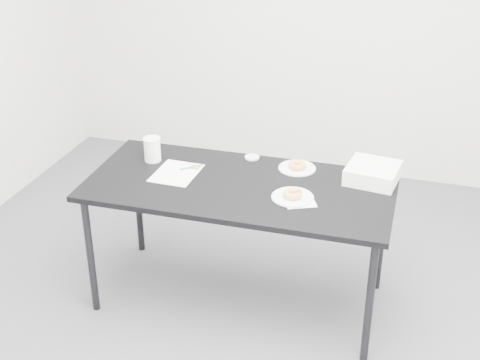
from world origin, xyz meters
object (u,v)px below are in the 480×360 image
(pen, at_px, (191,167))
(bakery_box, at_px, (373,173))
(scorecard, at_px, (176,173))
(table, at_px, (240,193))
(plate_far, at_px, (297,168))
(plate_near, at_px, (293,197))
(donut_far, at_px, (297,165))
(donut_near, at_px, (293,194))
(coffee_cup, at_px, (152,149))

(pen, bearing_deg, bakery_box, -33.14)
(scorecard, distance_m, bakery_box, 1.07)
(table, bearing_deg, plate_far, 46.22)
(bakery_box, bearing_deg, scorecard, -160.48)
(plate_near, relative_size, bakery_box, 0.82)
(plate_near, xyz_separation_m, donut_far, (-0.05, 0.34, 0.02))
(donut_far, bearing_deg, plate_far, 0.00)
(pen, xyz_separation_m, donut_near, (0.62, -0.17, 0.02))
(table, relative_size, plate_far, 7.89)
(plate_near, bearing_deg, table, 167.32)
(scorecard, xyz_separation_m, plate_far, (0.62, 0.25, 0.00))
(plate_near, xyz_separation_m, plate_far, (-0.05, 0.34, -0.00))
(bakery_box, bearing_deg, pen, -164.33)
(donut_far, bearing_deg, donut_near, -81.07)
(pen, xyz_separation_m, donut_far, (0.57, 0.17, 0.02))
(donut_near, relative_size, donut_far, 1.04)
(table, xyz_separation_m, coffee_cup, (-0.56, 0.13, 0.13))
(scorecard, distance_m, donut_near, 0.68)
(plate_near, xyz_separation_m, coffee_cup, (-0.87, 0.20, 0.06))
(pen, distance_m, donut_near, 0.64)
(plate_far, bearing_deg, table, -132.60)
(plate_far, height_order, donut_far, donut_far)
(donut_near, height_order, donut_far, donut_near)
(plate_far, distance_m, bakery_box, 0.42)
(pen, bearing_deg, table, -60.28)
(table, height_order, coffee_cup, coffee_cup)
(bakery_box, bearing_deg, coffee_cup, -167.40)
(pen, bearing_deg, coffee_cup, 131.38)
(table, xyz_separation_m, pen, (-0.31, 0.10, 0.06))
(scorecard, relative_size, donut_far, 2.95)
(donut_far, height_order, bakery_box, bakery_box)
(pen, bearing_deg, scorecard, -167.49)
(coffee_cup, bearing_deg, donut_far, 9.73)
(donut_near, bearing_deg, scorecard, 172.24)
(scorecard, height_order, pen, pen)
(coffee_cup, bearing_deg, scorecard, -30.45)
(scorecard, relative_size, plate_far, 1.38)
(pen, height_order, plate_far, pen)
(scorecard, xyz_separation_m, pen, (0.06, 0.08, 0.01))
(table, xyz_separation_m, bakery_box, (0.67, 0.25, 0.10))
(pen, bearing_deg, plate_near, -57.46)
(pen, height_order, bakery_box, bakery_box)
(pen, xyz_separation_m, coffee_cup, (-0.25, 0.03, 0.06))
(donut_near, bearing_deg, donut_far, 98.93)
(scorecard, xyz_separation_m, plate_near, (0.68, -0.09, 0.00))
(scorecard, height_order, plate_near, plate_near)
(table, distance_m, plate_far, 0.38)
(scorecard, relative_size, donut_near, 2.82)
(pen, relative_size, bakery_box, 0.51)
(table, relative_size, coffee_cup, 11.74)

